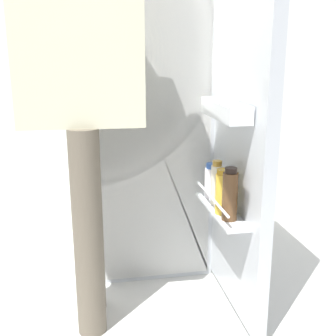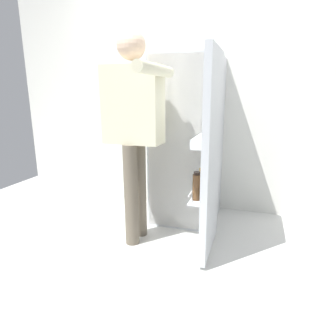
% 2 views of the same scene
% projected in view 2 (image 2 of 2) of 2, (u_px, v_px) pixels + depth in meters
% --- Properties ---
extents(ground_plane, '(5.32, 5.32, 0.00)m').
position_uv_depth(ground_plane, '(171.00, 241.00, 2.58)').
color(ground_plane, silver).
extents(kitchen_wall, '(4.40, 0.10, 2.57)m').
position_uv_depth(kitchen_wall, '(196.00, 93.00, 3.15)').
color(kitchen_wall, silver).
rests_on(kitchen_wall, ground_plane).
extents(refrigerator, '(0.69, 1.27, 1.63)m').
position_uv_depth(refrigerator, '(189.00, 142.00, 2.86)').
color(refrigerator, silver).
rests_on(refrigerator, ground_plane).
extents(person, '(0.58, 0.82, 1.75)m').
position_uv_depth(person, '(135.00, 120.00, 2.37)').
color(person, '#665B4C').
rests_on(person, ground_plane).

